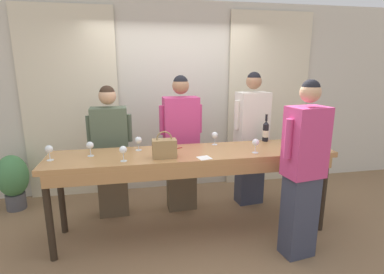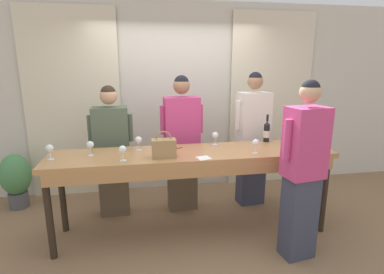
% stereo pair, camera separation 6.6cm
% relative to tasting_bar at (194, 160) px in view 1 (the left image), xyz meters
% --- Properties ---
extents(ground_plane, '(18.00, 18.00, 0.00)m').
position_rel_tasting_bar_xyz_m(ground_plane, '(0.00, 0.02, -0.88)').
color(ground_plane, '#846647').
extents(wall_back, '(12.00, 0.06, 2.80)m').
position_rel_tasting_bar_xyz_m(wall_back, '(0.00, 1.44, 0.52)').
color(wall_back, beige).
rests_on(wall_back, ground_plane).
extents(curtain_panel_left, '(1.31, 0.03, 2.69)m').
position_rel_tasting_bar_xyz_m(curtain_panel_left, '(-1.49, 1.37, 0.47)').
color(curtain_panel_left, beige).
rests_on(curtain_panel_left, ground_plane).
extents(curtain_panel_right, '(1.31, 0.03, 2.69)m').
position_rel_tasting_bar_xyz_m(curtain_panel_right, '(1.49, 1.37, 0.47)').
color(curtain_panel_right, beige).
rests_on(curtain_panel_right, ground_plane).
extents(tasting_bar, '(3.10, 0.67, 0.97)m').
position_rel_tasting_bar_xyz_m(tasting_bar, '(0.00, 0.00, 0.00)').
color(tasting_bar, '#B27F4C').
rests_on(tasting_bar, ground_plane).
extents(wine_bottle, '(0.07, 0.07, 0.34)m').
position_rel_tasting_bar_xyz_m(wine_bottle, '(0.98, 0.31, 0.22)').
color(wine_bottle, black).
rests_on(wine_bottle, tasting_bar).
extents(handbag, '(0.25, 0.14, 0.28)m').
position_rel_tasting_bar_xyz_m(handbag, '(-0.33, -0.13, 0.20)').
color(handbag, '#997A4C').
rests_on(handbag, tasting_bar).
extents(wine_glass_front_left, '(0.08, 0.08, 0.16)m').
position_rel_tasting_bar_xyz_m(wine_glass_front_left, '(-0.59, 0.19, 0.21)').
color(wine_glass_front_left, white).
rests_on(wine_glass_front_left, tasting_bar).
extents(wine_glass_front_mid, '(0.08, 0.08, 0.16)m').
position_rel_tasting_bar_xyz_m(wine_glass_front_mid, '(0.65, -0.15, 0.21)').
color(wine_glass_front_mid, white).
rests_on(wine_glass_front_mid, tasting_bar).
extents(wine_glass_front_right, '(0.08, 0.08, 0.16)m').
position_rel_tasting_bar_xyz_m(wine_glass_front_right, '(0.31, 0.27, 0.21)').
color(wine_glass_front_right, white).
rests_on(wine_glass_front_right, tasting_bar).
extents(wine_glass_center_left, '(0.08, 0.08, 0.16)m').
position_rel_tasting_bar_xyz_m(wine_glass_center_left, '(-1.47, -0.00, 0.21)').
color(wine_glass_center_left, white).
rests_on(wine_glass_center_left, tasting_bar).
extents(wine_glass_center_mid, '(0.08, 0.08, 0.16)m').
position_rel_tasting_bar_xyz_m(wine_glass_center_mid, '(-1.09, 0.07, 0.21)').
color(wine_glass_center_mid, white).
rests_on(wine_glass_center_mid, tasting_bar).
extents(wine_glass_center_right, '(0.08, 0.08, 0.16)m').
position_rel_tasting_bar_xyz_m(wine_glass_center_right, '(-0.74, -0.17, 0.21)').
color(wine_glass_center_right, white).
rests_on(wine_glass_center_right, tasting_bar).
extents(napkin, '(0.16, 0.16, 0.00)m').
position_rel_tasting_bar_xyz_m(napkin, '(0.07, -0.23, 0.10)').
color(napkin, white).
rests_on(napkin, tasting_bar).
extents(pen, '(0.12, 0.08, 0.01)m').
position_rel_tasting_bar_xyz_m(pen, '(-0.16, 0.16, 0.10)').
color(pen, maroon).
rests_on(pen, tasting_bar).
extents(guest_olive_jacket, '(0.54, 0.27, 1.67)m').
position_rel_tasting_bar_xyz_m(guest_olive_jacket, '(-0.93, 0.63, -0.03)').
color(guest_olive_jacket, brown).
rests_on(guest_olive_jacket, ground_plane).
extents(guest_pink_top, '(0.56, 0.27, 1.78)m').
position_rel_tasting_bar_xyz_m(guest_pink_top, '(-0.04, 0.63, 0.03)').
color(guest_pink_top, brown).
rests_on(guest_pink_top, ground_plane).
extents(guest_cream_sweater, '(0.53, 0.30, 1.82)m').
position_rel_tasting_bar_xyz_m(guest_cream_sweater, '(0.92, 0.63, 0.05)').
color(guest_cream_sweater, '#383D51').
rests_on(guest_cream_sweater, ground_plane).
extents(host_pouring, '(0.48, 0.31, 1.78)m').
position_rel_tasting_bar_xyz_m(host_pouring, '(0.96, -0.61, 0.03)').
color(host_pouring, '#383D51').
rests_on(host_pouring, ground_plane).
extents(potted_plant, '(0.39, 0.39, 0.75)m').
position_rel_tasting_bar_xyz_m(potted_plant, '(-2.24, 1.03, -0.45)').
color(potted_plant, '#4C4C51').
rests_on(potted_plant, ground_plane).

